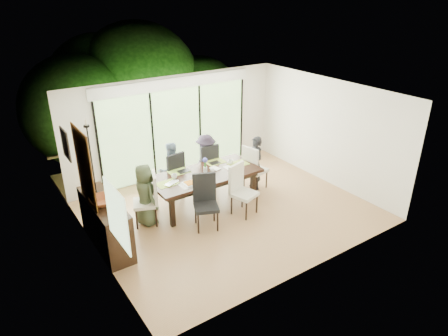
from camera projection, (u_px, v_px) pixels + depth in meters
floor at (230, 211)px, 9.17m from camera, size 6.00×5.00×0.01m
ceiling at (231, 96)px, 8.05m from camera, size 6.00×5.00×0.01m
wall_back at (176, 126)px, 10.50m from camera, size 6.00×0.02×2.70m
wall_front at (316, 205)px, 6.72m from camera, size 6.00×0.02×2.70m
wall_left at (92, 194)px, 7.08m from camera, size 0.02×5.00×2.70m
wall_right at (327, 131)px, 10.14m from camera, size 0.02×5.00×2.70m
glass_doors at (177, 132)px, 10.53m from camera, size 4.20×0.02×2.30m
blinds_header at (175, 83)px, 9.99m from camera, size 4.40×0.06×0.28m
mullion_a at (99, 149)px, 9.46m from camera, size 0.05×0.04×2.30m
mullion_b at (153, 137)px, 10.17m from camera, size 0.05×0.04×2.30m
mullion_c at (200, 128)px, 10.88m from camera, size 0.05×0.04×2.30m
mullion_d at (241, 119)px, 11.60m from camera, size 0.05×0.04×2.30m
side_window at (117, 216)px, 6.13m from camera, size 0.02×0.90×1.00m
deck at (164, 164)px, 11.75m from camera, size 6.00×1.80×0.10m
rail_top at (151, 137)px, 12.11m from camera, size 6.00×0.08×0.06m
foliage_left at (77, 110)px, 11.58m from camera, size 3.20×3.20×3.20m
foliage_mid at (139, 84)px, 13.00m from camera, size 4.00×4.00×4.00m
foliage_right at (199, 98)px, 13.54m from camera, size 2.80×2.80×2.80m
foliage_far at (102, 90)px, 13.09m from camera, size 3.60×3.60×3.60m
table_top at (205, 175)px, 9.17m from camera, size 2.57×1.18×0.06m
table_apron at (205, 178)px, 9.21m from camera, size 2.35×0.96×0.11m
table_leg_fl at (172, 211)px, 8.46m from camera, size 0.10×0.10×0.74m
table_leg_fr at (253, 185)px, 9.56m from camera, size 0.10×0.10×0.74m
table_leg_bl at (155, 195)px, 9.11m from camera, size 0.10×0.10×0.74m
table_leg_br at (232, 173)px, 10.21m from camera, size 0.10×0.10×0.74m
chair_left_end at (145, 199)px, 8.48m from camera, size 0.64×0.64×1.18m
chair_right_end at (256, 167)px, 10.01m from camera, size 0.59×0.59×1.18m
chair_far_left at (171, 173)px, 9.66m from camera, size 0.57×0.57×1.18m
chair_far_right at (206, 164)px, 10.16m from camera, size 0.53×0.53×1.18m
chair_near_left at (206, 203)px, 8.33m from camera, size 0.64×0.64×1.18m
chair_near_right at (245, 190)px, 8.84m from camera, size 0.62×0.62×1.18m
person_left_end at (145, 195)px, 8.45m from camera, size 0.48×0.69×1.38m
person_right_end at (255, 163)px, 9.95m from camera, size 0.50×0.70×1.38m
person_far_left at (171, 170)px, 9.60m from camera, size 0.68×0.47×1.38m
person_far_right at (206, 160)px, 10.11m from camera, size 0.71×0.52×1.38m
placemat_left at (167, 184)px, 8.67m from camera, size 0.47×0.34×0.01m
placemat_right at (238, 164)px, 9.64m from camera, size 0.47×0.34×0.01m
placemat_far_l at (179, 172)px, 9.23m from camera, size 0.47×0.34×0.01m
placemat_far_r at (215, 162)px, 9.73m from camera, size 0.47×0.34×0.01m
placemat_paper at (190, 184)px, 8.65m from camera, size 0.47×0.34×0.01m
tablet_far_l at (184, 171)px, 9.23m from camera, size 0.28×0.19×0.01m
tablet_far_r at (215, 163)px, 9.67m from camera, size 0.26×0.18×0.01m
papers at (231, 167)px, 9.47m from camera, size 0.32×0.24×0.00m
platter_base at (190, 183)px, 8.64m from camera, size 0.28×0.28×0.03m
platter_snacks at (190, 183)px, 8.63m from camera, size 0.21×0.21×0.01m
vase at (205, 169)px, 9.19m from camera, size 0.09×0.09×0.13m
hyacinth_stems at (205, 164)px, 9.14m from camera, size 0.04×0.04×0.17m
hyacinth_blooms at (205, 160)px, 9.09m from camera, size 0.12×0.12×0.12m
laptop at (174, 184)px, 8.64m from camera, size 0.42×0.35×0.03m
cup_a at (174, 176)px, 8.89m from camera, size 0.19×0.19×0.10m
cup_b at (212, 171)px, 9.14m from camera, size 0.15×0.15×0.10m
cup_c at (231, 162)px, 9.62m from camera, size 0.17×0.17×0.10m
book at (213, 170)px, 9.32m from camera, size 0.23×0.27×0.02m
sideboard at (106, 224)px, 7.78m from camera, size 0.50×1.77×0.99m
bowl at (104, 201)px, 7.47m from camera, size 0.53×0.53×0.13m
candlestick_base at (97, 193)px, 7.83m from camera, size 0.11×0.11×0.04m
candlestick_shaft at (92, 161)px, 7.54m from camera, size 0.03×0.03×1.38m
candlestick_pan at (86, 126)px, 7.25m from camera, size 0.11×0.11×0.03m
candle at (86, 123)px, 7.22m from camera, size 0.04×0.04×0.11m
tapestry at (84, 168)px, 7.25m from camera, size 0.02×1.00×1.50m
art_frame at (65, 144)px, 8.21m from camera, size 0.03×0.55×0.65m
art_canvas at (66, 144)px, 8.22m from camera, size 0.01×0.45×0.55m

